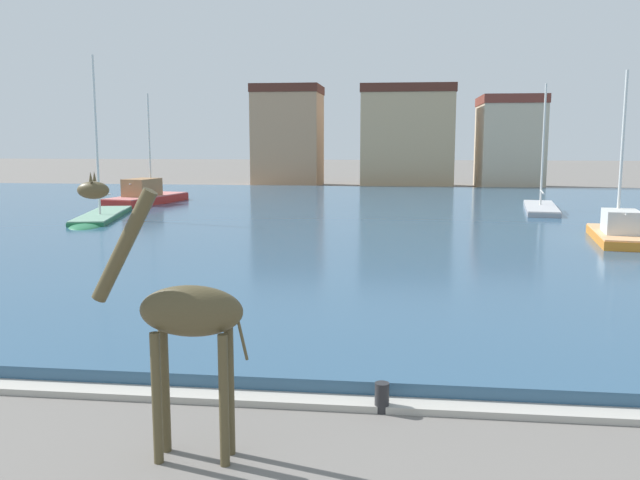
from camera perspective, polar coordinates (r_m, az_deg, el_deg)
harbor_water at (r=35.98m, az=5.63°, el=1.62°), size 77.88×49.39×0.36m
quay_edge_coping at (r=11.66m, az=2.35°, el=-13.68°), size 77.88×0.50×0.12m
giraffe_statue at (r=9.46m, az=-11.58°, el=-6.36°), size 2.32×0.59×4.04m
sailboat_green at (r=36.86m, az=-18.22°, el=1.66°), size 3.69×9.25×8.74m
sailboat_orange at (r=30.33m, az=23.89°, el=0.38°), size 2.57×6.42×7.23m
sailboat_red at (r=45.58m, az=-14.16°, el=3.44°), size 3.63×8.15×7.42m
sailboat_grey at (r=42.06m, az=18.18°, el=2.49°), size 2.80×8.72×7.68m
mooring_bollard at (r=11.42m, az=5.28°, el=-13.17°), size 0.24×0.24×0.50m
townhouse_wide_warehouse at (r=66.31m, az=-2.72°, el=8.83°), size 6.47×6.09×9.67m
townhouse_narrow_midrow at (r=64.94m, az=7.42°, el=8.71°), size 8.66×6.86×9.53m
townhouse_corner_house at (r=65.53m, az=15.74°, el=7.99°), size 5.63×7.90×8.45m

